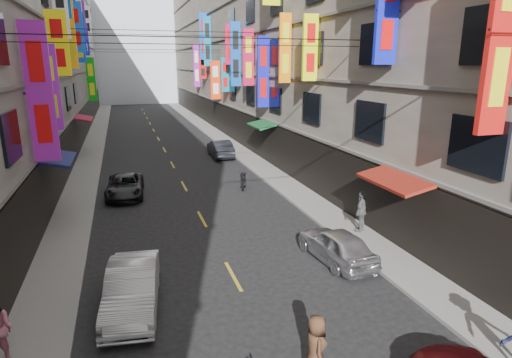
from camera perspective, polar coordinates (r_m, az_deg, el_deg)
sidewalk_left at (r=37.99m, az=-21.17°, el=3.21°), size 2.00×90.00×0.12m
sidewalk_right at (r=39.02m, az=-3.31°, el=4.50°), size 2.00×90.00×0.12m
building_row_right at (r=40.30m, az=5.21°, el=18.26°), size 10.14×90.00×19.00m
haze_block at (r=87.36m, az=-15.91°, el=17.00°), size 18.00×8.00×22.00m
shop_signage at (r=30.53m, az=-11.71°, el=18.29°), size 14.00×55.00×12.76m
street_awnings at (r=21.72m, az=-11.70°, el=3.62°), size 13.99×35.20×0.41m
overhead_cables at (r=25.48m, az=-10.45°, el=18.44°), size 14.00×38.04×1.24m
lane_markings at (r=35.12m, az=-11.64°, el=2.93°), size 0.12×80.20×0.01m
scooter_far_right at (r=25.66m, az=-1.74°, el=-0.20°), size 0.75×1.75×1.14m
car_left_mid at (r=13.75m, az=-16.18°, el=-13.82°), size 1.93×4.31×1.37m
car_left_far at (r=25.05m, az=-17.07°, el=-0.90°), size 2.24×4.37×1.18m
car_right_mid at (r=16.46m, az=10.67°, el=-8.63°), size 1.90×3.95×1.30m
car_right_far at (r=34.27m, az=-4.78°, el=4.07°), size 1.49×4.19×1.38m
pedestrian_rfar at (r=19.10m, az=13.90°, el=-4.20°), size 1.22×1.14×1.83m
pedestrian_crossing at (r=10.80m, az=7.99°, el=-21.33°), size 0.68×0.88×1.62m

